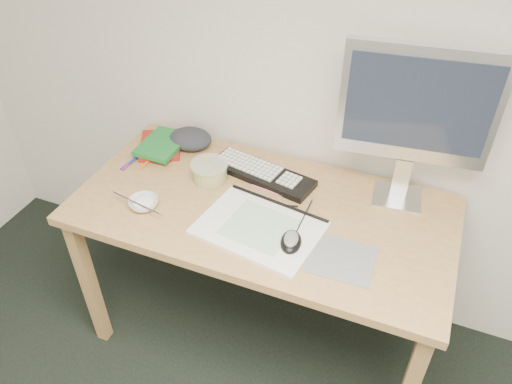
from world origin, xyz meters
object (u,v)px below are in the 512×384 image
desk (262,223)px  monitor (417,110)px  rice_bowl (144,203)px  sketchpad (259,228)px  keyboard (262,174)px

desk → monitor: bearing=28.3°
desk → rice_bowl: bearing=-157.7°
sketchpad → keyboard: size_ratio=0.97×
desk → sketchpad: bearing=-73.0°
rice_bowl → desk: bearing=22.3°
keyboard → sketchpad: bearing=-58.8°
sketchpad → monitor: 0.66m
monitor → rice_bowl: (-0.86, -0.41, -0.36)m
desk → rice_bowl: (-0.40, -0.17, 0.10)m
monitor → rice_bowl: 1.02m
keyboard → desk: bearing=-57.1°
keyboard → monitor: monitor is taller
sketchpad → keyboard: bearing=118.2°
sketchpad → rice_bowl: rice_bowl is taller
sketchpad → keyboard: 0.31m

